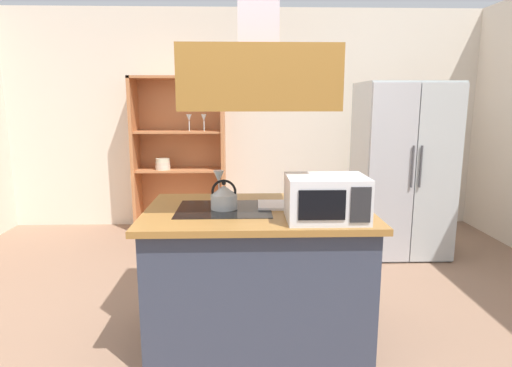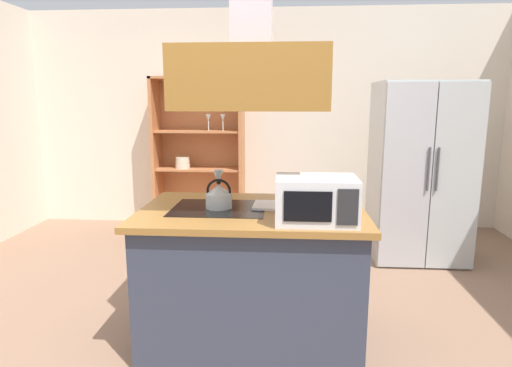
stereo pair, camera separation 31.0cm
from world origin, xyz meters
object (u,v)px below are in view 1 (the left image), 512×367
object	(u,v)px
wine_glass_on_counter	(219,178)
dish_cabinet	(180,163)
kettle	(224,197)
cutting_board	(284,205)
microwave	(326,198)
refrigerator	(401,169)

from	to	relation	value
wine_glass_on_counter	dish_cabinet	bearing A→B (deg)	104.62
kettle	dish_cabinet	bearing A→B (deg)	104.07
cutting_board	wine_glass_on_counter	distance (m)	0.51
dish_cabinet	wine_glass_on_counter	world-z (taller)	dish_cabinet
cutting_board	wine_glass_on_counter	world-z (taller)	wine_glass_on_counter
kettle	cutting_board	world-z (taller)	kettle
microwave	wine_glass_on_counter	world-z (taller)	microwave
cutting_board	refrigerator	bearing A→B (deg)	49.41
microwave	wine_glass_on_counter	distance (m)	0.86
refrigerator	microwave	distance (m)	2.27
dish_cabinet	kettle	world-z (taller)	dish_cabinet
kettle	microwave	world-z (taller)	microwave
dish_cabinet	wine_glass_on_counter	size ratio (longest dim) A/B	9.10
dish_cabinet	microwave	distance (m)	3.17
kettle	cutting_board	bearing A→B (deg)	9.29
cutting_board	kettle	bearing A→B (deg)	-170.71
dish_cabinet	cutting_board	bearing A→B (deg)	-67.74
microwave	refrigerator	bearing A→B (deg)	59.10
kettle	cutting_board	size ratio (longest dim) A/B	0.56
dish_cabinet	kettle	size ratio (longest dim) A/B	9.79
cutting_board	microwave	bearing A→B (deg)	-57.33
dish_cabinet	microwave	size ratio (longest dim) A/B	4.08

